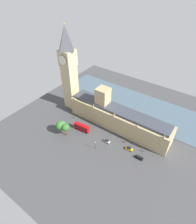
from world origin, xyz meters
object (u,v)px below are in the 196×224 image
Objects in this scene: car_black_corner at (139,157)px; street_lamp_leading at (95,144)px; pedestrian_kerbside at (125,142)px; parliament_building at (117,117)px; pedestrian_trailing at (143,151)px; pedestrian_by_river_gate at (75,117)px; plane_tree_far_end at (65,127)px; car_yellow_cab_opposite_hall at (129,149)px; double_decker_bus_under_trees at (82,127)px; plane_tree_near_tower at (61,126)px; clock_tower at (69,69)px; car_silver_midblock at (107,141)px.

car_black_corner is 25.81m from street_lamp_leading.
car_black_corner is 2.77× the size of pedestrian_kerbside.
parliament_building reaches higher than pedestrian_kerbside.
pedestrian_trailing is 52.43m from pedestrian_by_river_gate.
car_yellow_cab_opposite_hall is at bearing 108.03° from plane_tree_far_end.
parliament_building is at bearing -48.35° from double_decker_bus_under_trees.
pedestrian_kerbside is at bearing 19.65° from pedestrian_trailing.
double_decker_bus_under_trees is 33.36m from car_yellow_cab_opposite_hall.
parliament_building is at bearing 27.25° from pedestrian_by_river_gate.
pedestrian_trailing is 0.26× the size of street_lamp_leading.
double_decker_bus_under_trees is 13.33m from plane_tree_near_tower.
clock_tower is 5.58× the size of double_decker_bus_under_trees.
plane_tree_near_tower is at bearing -72.83° from pedestrian_by_river_gate.
car_silver_midblock is 26.96m from plane_tree_far_end.
pedestrian_kerbside is (9.97, 12.05, -6.95)m from parliament_building.
clock_tower is at bearing 143.76° from pedestrian_by_river_gate.
pedestrian_trailing is at bearing 106.60° from car_silver_midblock.
parliament_building reaches higher than car_silver_midblock.
parliament_building is 30.69m from pedestrian_by_river_gate.
plane_tree_near_tower is (25.88, -25.24, -1.55)m from parliament_building.
pedestrian_by_river_gate is 0.18× the size of plane_tree_far_end.
parliament_building is at bearing 89.50° from clock_tower.
clock_tower is at bearing 10.13° from pedestrian_trailing.
pedestrian_kerbside is (-0.38, 40.08, 0.01)m from pedestrian_by_river_gate.
car_silver_midblock is 2.43× the size of pedestrian_by_river_gate.
double_decker_bus_under_trees is at bearing 135.07° from plane_tree_near_tower.
double_decker_bus_under_trees is 29.08m from pedestrian_kerbside.
pedestrian_kerbside is at bearing 115.77° from plane_tree_far_end.
clock_tower is 38.67m from plane_tree_near_tower.
parliament_building is 27.24m from pedestrian_trailing.
parliament_building is at bearing -134.18° from car_yellow_cab_opposite_hall.
parliament_building reaches higher than pedestrian_trailing.
car_yellow_cab_opposite_hall is (-2.59, 13.95, 0.00)m from car_silver_midblock.
car_yellow_cab_opposite_hall is at bearing 51.32° from parliament_building.
car_yellow_cab_opposite_hall is 20.18m from street_lamp_leading.
parliament_building is 30.04m from car_black_corner.
pedestrian_by_river_gate reaches higher than pedestrian_trailing.
double_decker_bus_under_trees is (16.78, -16.16, -5.09)m from parliament_building.
car_silver_midblock is at bearing 162.40° from street_lamp_leading.
pedestrian_kerbside is at bearing 141.37° from street_lamp_leading.
plane_tree_near_tower reaches higher than car_yellow_cab_opposite_hall.
pedestrian_by_river_gate is 0.19× the size of plane_tree_near_tower.
pedestrian_by_river_gate is (-5.64, -52.53, -0.14)m from car_black_corner.
pedestrian_by_river_gate is at bearing -99.63° from car_yellow_cab_opposite_hall.
plane_tree_near_tower is 0.99× the size of plane_tree_far_end.
plane_tree_near_tower reaches higher than double_decker_bus_under_trees.
car_yellow_cab_opposite_hall is 44.30m from plane_tree_near_tower.
car_black_corner reaches higher than pedestrian_by_river_gate.
car_black_corner is 13.83m from pedestrian_kerbside.
car_black_corner is 0.51× the size of plane_tree_far_end.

